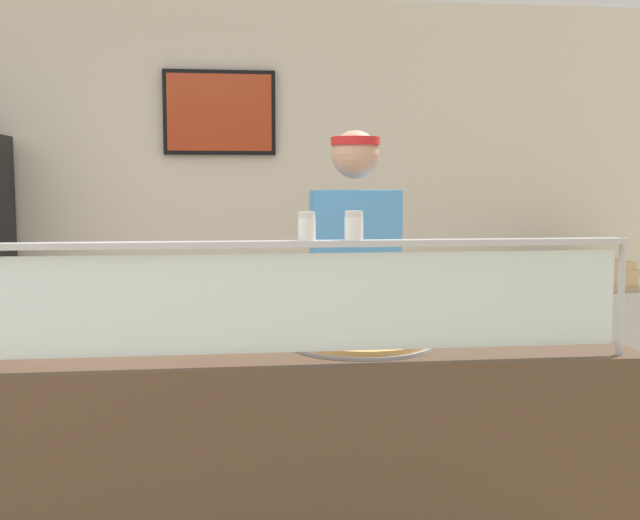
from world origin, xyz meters
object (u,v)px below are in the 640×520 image
(parmesan_shaker, at_px, (307,228))
(pizza_box_stack, at_px, (584,273))
(pepper_flake_shaker, at_px, (354,227))
(worker_figure, at_px, (356,302))
(pizza_server, at_px, (356,336))
(pizza_tray, at_px, (362,340))

(parmesan_shaker, distance_m, pizza_box_stack, 2.89)
(parmesan_shaker, xyz_separation_m, pepper_flake_shaker, (0.15, 0.00, 0.00))
(pepper_flake_shaker, xyz_separation_m, worker_figure, (0.16, 0.92, -0.38))
(pizza_box_stack, bearing_deg, pepper_flake_shaker, -130.78)
(worker_figure, bearing_deg, pizza_server, -99.70)
(parmesan_shaker, xyz_separation_m, pizza_box_stack, (1.95, 2.09, -0.41))
(pizza_tray, xyz_separation_m, pizza_box_stack, (1.73, 1.83, 0.01))
(pizza_box_stack, bearing_deg, parmesan_shaker, -133.06)
(pizza_server, relative_size, worker_figure, 0.16)
(pepper_flake_shaker, bearing_deg, pizza_tray, 74.09)
(parmesan_shaker, height_order, pepper_flake_shaker, pepper_flake_shaker)
(pepper_flake_shaker, bearing_deg, pizza_server, 78.63)
(pizza_server, distance_m, pizza_box_stack, 2.55)
(pepper_flake_shaker, bearing_deg, pizza_box_stack, 49.22)
(parmesan_shaker, relative_size, pepper_flake_shaker, 0.97)
(pizza_server, height_order, pepper_flake_shaker, pepper_flake_shaker)
(pizza_tray, distance_m, pepper_flake_shaker, 0.50)
(pizza_server, distance_m, worker_figure, 0.69)
(pepper_flake_shaker, height_order, pizza_box_stack, pepper_flake_shaker)
(worker_figure, xyz_separation_m, pizza_box_stack, (1.64, 1.17, -0.03))
(pizza_tray, bearing_deg, pizza_box_stack, 46.63)
(pizza_tray, bearing_deg, pepper_flake_shaker, -105.91)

